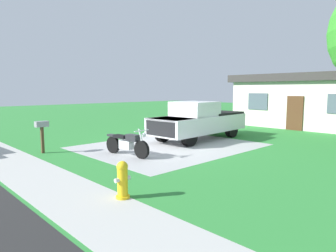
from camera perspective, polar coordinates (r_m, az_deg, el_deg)
ground_plane at (r=13.24m, az=0.37°, el=-3.85°), size 80.00×80.00×0.00m
driveway_pad at (r=13.24m, az=0.37°, el=-3.84°), size 5.97×7.35×0.01m
sidewalk_strip at (r=10.12m, az=-25.05°, el=-7.86°), size 36.00×1.80×0.01m
motorcycle at (r=11.34m, az=-7.82°, el=-3.31°), size 2.21×0.70×1.09m
pickup_truck at (r=15.05m, az=6.12°, el=1.08°), size 2.30×5.72×1.90m
fire_hydrant at (r=7.00m, az=-8.65°, el=-10.14°), size 0.32×0.40×0.87m
mailbox at (r=12.63m, az=-22.90°, el=-0.42°), size 0.26×0.48×1.26m
neighbor_house at (r=22.22m, az=25.67°, el=4.47°), size 9.60×5.60×3.50m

